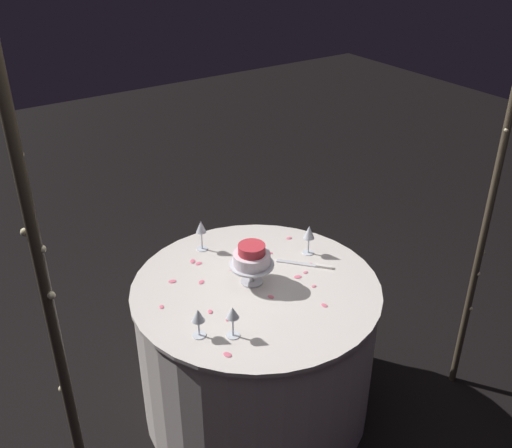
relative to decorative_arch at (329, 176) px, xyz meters
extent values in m
plane|color=black|center=(0.00, -0.48, -1.56)|extent=(12.00, 12.00, 0.00)
cylinder|color=#473D2D|center=(-1.05, 0.00, -0.37)|extent=(0.04, 0.04, 2.39)
cylinder|color=#473D2D|center=(1.05, 0.00, -0.37)|extent=(0.04, 0.04, 2.39)
sphere|color=#F9EAB2|center=(-1.06, 0.02, -1.04)|extent=(0.02, 0.02, 0.02)
sphere|color=#F9EAB2|center=(1.04, 0.01, 0.04)|extent=(0.02, 0.02, 0.02)
sphere|color=#F9EAB2|center=(-1.04, 0.00, -0.03)|extent=(0.02, 0.02, 0.02)
sphere|color=#F9EAB2|center=(1.05, -0.02, 0.23)|extent=(0.02, 0.02, 0.02)
sphere|color=#F9EAB2|center=(-1.06, 0.02, -0.82)|extent=(0.02, 0.02, 0.02)
sphere|color=#F9EAB2|center=(1.04, 0.00, 0.32)|extent=(0.02, 0.02, 0.02)
sphere|color=#F9EAB2|center=(1.06, -0.01, -0.48)|extent=(0.02, 0.02, 0.02)
sphere|color=#F9EAB2|center=(-1.07, 0.01, -0.70)|extent=(0.02, 0.02, 0.02)
sphere|color=#F9EAB2|center=(1.04, 0.02, -0.10)|extent=(0.02, 0.02, 0.02)
sphere|color=#F9EAB2|center=(-1.07, -0.01, -1.06)|extent=(0.02, 0.02, 0.02)
sphere|color=#F9EAB2|center=(1.07, -0.02, 0.10)|extent=(0.02, 0.02, 0.02)
cylinder|color=silver|center=(0.00, -0.48, -1.18)|extent=(1.20, 1.20, 0.77)
cylinder|color=silver|center=(0.00, -0.48, -0.78)|extent=(1.23, 1.23, 0.02)
cylinder|color=silver|center=(0.00, -0.52, -0.77)|extent=(0.11, 0.11, 0.01)
cylinder|color=silver|center=(0.00, -0.52, -0.72)|extent=(0.02, 0.02, 0.09)
cylinder|color=silver|center=(0.00, -0.52, -0.67)|extent=(0.22, 0.22, 0.01)
cylinder|color=white|center=(0.00, -0.52, -0.64)|extent=(0.18, 0.18, 0.06)
cylinder|color=#CC333D|center=(0.00, -0.52, -0.58)|extent=(0.13, 0.13, 0.05)
cylinder|color=silver|center=(0.41, -0.31, -0.77)|extent=(0.06, 0.06, 0.00)
cylinder|color=silver|center=(0.41, -0.31, -0.73)|extent=(0.01, 0.01, 0.08)
cone|color=silver|center=(0.41, -0.31, -0.66)|extent=(0.06, 0.06, 0.06)
cylinder|color=silver|center=(-0.40, -0.58, -0.77)|extent=(0.06, 0.06, 0.00)
cylinder|color=silver|center=(-0.40, -0.58, -0.72)|extent=(0.01, 0.01, 0.09)
cone|color=silver|center=(-0.40, -0.58, -0.64)|extent=(0.06, 0.06, 0.07)
cylinder|color=silver|center=(0.29, -0.23, -0.77)|extent=(0.06, 0.06, 0.00)
cylinder|color=silver|center=(0.29, -0.23, -0.72)|extent=(0.01, 0.01, 0.10)
cone|color=silver|center=(0.29, -0.23, -0.65)|extent=(0.06, 0.06, 0.05)
cylinder|color=silver|center=(0.05, -0.93, -0.77)|extent=(0.06, 0.06, 0.00)
cylinder|color=silver|center=(0.05, -0.93, -0.72)|extent=(0.01, 0.01, 0.10)
cone|color=silver|center=(0.05, -0.93, -0.63)|extent=(0.06, 0.06, 0.07)
cube|color=silver|center=(-0.29, -0.53, -0.77)|extent=(0.16, 0.18, 0.01)
cube|color=white|center=(-0.38, -0.43, -0.77)|extent=(0.08, 0.08, 0.01)
ellipsoid|color=#EA6B84|center=(0.32, -0.74, -0.77)|extent=(0.05, 0.04, 0.00)
ellipsoid|color=#EA6B84|center=(0.14, -0.81, -0.77)|extent=(0.04, 0.03, 0.00)
ellipsoid|color=#EA6B84|center=(-0.18, -0.17, -0.77)|extent=(0.03, 0.04, 0.00)
ellipsoid|color=#EA6B84|center=(-0.01, -0.37, -0.77)|extent=(0.03, 0.04, 0.00)
ellipsoid|color=#EA6B84|center=(0.25, -0.34, -0.77)|extent=(0.03, 0.03, 0.00)
ellipsoid|color=#EA6B84|center=(-0.27, -0.44, -0.77)|extent=(0.03, 0.02, 0.00)
ellipsoid|color=#EA6B84|center=(0.46, -0.59, -0.77)|extent=(0.03, 0.04, 0.00)
ellipsoid|color=#EA6B84|center=(0.15, -0.85, -0.77)|extent=(0.04, 0.05, 0.00)
ellipsoid|color=#EA6B84|center=(0.29, -0.43, -0.77)|extent=(0.03, 0.04, 0.00)
ellipsoid|color=#EA6B84|center=(-0.23, -0.32, -0.77)|extent=(0.03, 0.02, 0.00)
ellipsoid|color=#EA6B84|center=(-0.34, -0.49, -0.77)|extent=(0.03, 0.03, 0.00)
ellipsoid|color=#EA6B84|center=(-0.23, -0.69, -0.77)|extent=(0.03, 0.03, 0.00)
ellipsoid|color=#EA6B84|center=(0.02, -0.66, -0.77)|extent=(0.04, 0.03, 0.00)
ellipsoid|color=#EA6B84|center=(0.21, -0.66, -0.77)|extent=(0.04, 0.04, 0.00)
ellipsoid|color=#EA6B84|center=(-0.22, -0.43, -0.77)|extent=(0.05, 0.04, 0.00)
ellipsoid|color=#EA6B84|center=(0.37, -0.14, -0.77)|extent=(0.04, 0.05, 0.00)
ellipsoid|color=#EA6B84|center=(-0.41, -0.76, -0.77)|extent=(0.04, 0.03, 0.00)
camera|label=1|loc=(1.31, 1.48, 0.89)|focal=41.19mm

